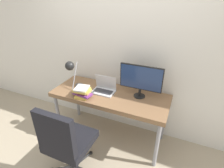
{
  "coord_description": "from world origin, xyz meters",
  "views": [
    {
      "loc": [
        0.87,
        -1.57,
        2.01
      ],
      "look_at": [
        0.05,
        0.29,
        0.94
      ],
      "focal_mm": 28.0,
      "sensor_mm": 36.0,
      "label": 1
    }
  ],
  "objects_px": {
    "desk_lamp": "(71,68)",
    "office_chair": "(66,140)",
    "book_stack": "(82,92)",
    "laptop": "(104,89)",
    "game_controller": "(77,93)",
    "monitor": "(141,79)"
  },
  "relations": [
    {
      "from": "office_chair",
      "to": "book_stack",
      "type": "distance_m",
      "value": 0.66
    },
    {
      "from": "desk_lamp",
      "to": "book_stack",
      "type": "distance_m",
      "value": 0.36
    },
    {
      "from": "monitor",
      "to": "book_stack",
      "type": "bearing_deg",
      "value": -156.24
    },
    {
      "from": "desk_lamp",
      "to": "laptop",
      "type": "bearing_deg",
      "value": 17.83
    },
    {
      "from": "monitor",
      "to": "game_controller",
      "type": "height_order",
      "value": "monitor"
    },
    {
      "from": "office_chair",
      "to": "book_stack",
      "type": "relative_size",
      "value": 3.61
    },
    {
      "from": "book_stack",
      "to": "game_controller",
      "type": "relative_size",
      "value": 1.73
    },
    {
      "from": "desk_lamp",
      "to": "office_chair",
      "type": "bearing_deg",
      "value": -63.19
    },
    {
      "from": "laptop",
      "to": "game_controller",
      "type": "height_order",
      "value": "laptop"
    },
    {
      "from": "desk_lamp",
      "to": "office_chair",
      "type": "xyz_separation_m",
      "value": [
        0.35,
        -0.68,
        -0.55
      ]
    },
    {
      "from": "monitor",
      "to": "game_controller",
      "type": "bearing_deg",
      "value": -158.79
    },
    {
      "from": "desk_lamp",
      "to": "book_stack",
      "type": "bearing_deg",
      "value": -23.51
    },
    {
      "from": "monitor",
      "to": "desk_lamp",
      "type": "relative_size",
      "value": 1.27
    },
    {
      "from": "game_controller",
      "to": "book_stack",
      "type": "bearing_deg",
      "value": -2.29
    },
    {
      "from": "laptop",
      "to": "office_chair",
      "type": "bearing_deg",
      "value": -95.67
    },
    {
      "from": "office_chair",
      "to": "desk_lamp",
      "type": "bearing_deg",
      "value": 116.81
    },
    {
      "from": "desk_lamp",
      "to": "game_controller",
      "type": "height_order",
      "value": "desk_lamp"
    },
    {
      "from": "monitor",
      "to": "book_stack",
      "type": "height_order",
      "value": "monitor"
    },
    {
      "from": "monitor",
      "to": "office_chair",
      "type": "relative_size",
      "value": 0.56
    },
    {
      "from": "office_chair",
      "to": "book_stack",
      "type": "xyz_separation_m",
      "value": [
        -0.13,
        0.59,
        0.28
      ]
    },
    {
      "from": "office_chair",
      "to": "game_controller",
      "type": "height_order",
      "value": "office_chair"
    },
    {
      "from": "office_chair",
      "to": "game_controller",
      "type": "relative_size",
      "value": 6.24
    }
  ]
}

